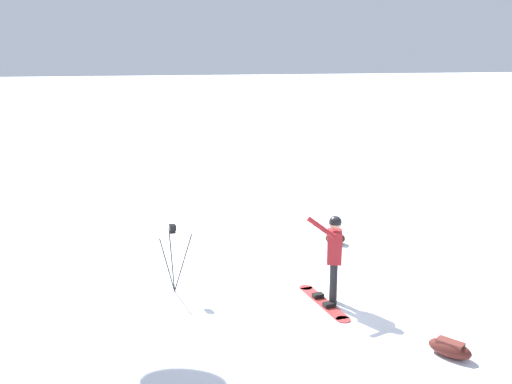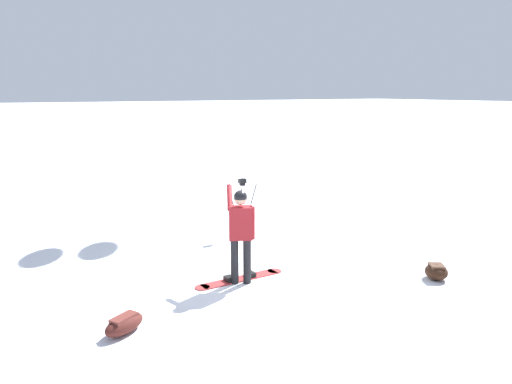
{
  "view_description": "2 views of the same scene",
  "coord_description": "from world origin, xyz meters",
  "px_view_note": "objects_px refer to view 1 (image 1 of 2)",
  "views": [
    {
      "loc": [
        -4.5,
        -9.39,
        4.4
      ],
      "look_at": [
        -1.05,
        0.26,
        2.0
      ],
      "focal_mm": 39.98,
      "sensor_mm": 36.0,
      "label": 1
    },
    {
      "loc": [
        7.46,
        -4.8,
        3.34
      ],
      "look_at": [
        -0.56,
        0.06,
        1.45
      ],
      "focal_mm": 35.34,
      "sensor_mm": 36.0,
      "label": 2
    }
  ],
  "objects_px": {
    "gear_bag_large": "(335,238)",
    "snowboarder": "(334,251)",
    "gear_bag_small": "(450,348)",
    "camera_tripod": "(173,244)",
    "snowboard": "(323,302)"
  },
  "relations": [
    {
      "from": "snowboard",
      "to": "camera_tripod",
      "type": "distance_m",
      "value": 3.03
    },
    {
      "from": "gear_bag_large",
      "to": "snowboarder",
      "type": "bearing_deg",
      "value": -118.25
    },
    {
      "from": "snowboarder",
      "to": "gear_bag_small",
      "type": "bearing_deg",
      "value": -71.31
    },
    {
      "from": "snowboard",
      "to": "gear_bag_large",
      "type": "distance_m",
      "value": 3.55
    },
    {
      "from": "gear_bag_large",
      "to": "gear_bag_small",
      "type": "relative_size",
      "value": 0.84
    },
    {
      "from": "snowboarder",
      "to": "gear_bag_large",
      "type": "relative_size",
      "value": 2.75
    },
    {
      "from": "gear_bag_large",
      "to": "gear_bag_small",
      "type": "distance_m",
      "value": 5.5
    },
    {
      "from": "snowboarder",
      "to": "gear_bag_large",
      "type": "bearing_deg",
      "value": 61.75
    },
    {
      "from": "camera_tripod",
      "to": "gear_bag_small",
      "type": "xyz_separation_m",
      "value": [
        3.42,
        -3.85,
        -0.82
      ]
    },
    {
      "from": "snowboarder",
      "to": "snowboard",
      "type": "xyz_separation_m",
      "value": [
        -0.15,
        0.06,
        -1.0
      ]
    },
    {
      "from": "snowboarder",
      "to": "camera_tripod",
      "type": "bearing_deg",
      "value": 149.86
    },
    {
      "from": "gear_bag_large",
      "to": "camera_tripod",
      "type": "relative_size",
      "value": 0.46
    },
    {
      "from": "snowboarder",
      "to": "camera_tripod",
      "type": "distance_m",
      "value": 3.04
    },
    {
      "from": "snowboard",
      "to": "gear_bag_small",
      "type": "bearing_deg",
      "value": -68.57
    },
    {
      "from": "snowboard",
      "to": "camera_tripod",
      "type": "relative_size",
      "value": 1.31
    }
  ]
}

